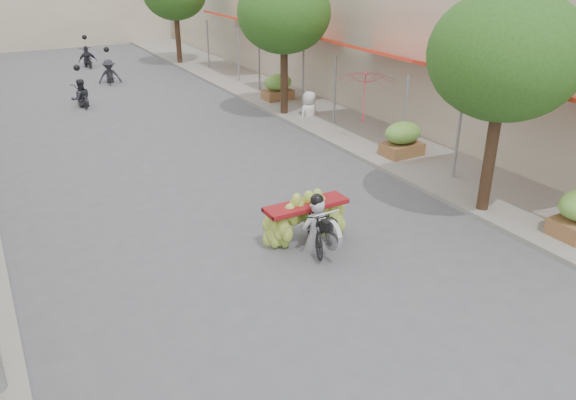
{
  "coord_description": "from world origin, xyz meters",
  "views": [
    {
      "loc": [
        -4.82,
        -4.51,
        5.93
      ],
      "look_at": [
        0.43,
        4.85,
        1.1
      ],
      "focal_mm": 35.0,
      "sensor_mm": 36.0,
      "label": 1
    }
  ],
  "objects": [
    {
      "name": "bg_motorbike_b",
      "position": [
        0.9,
        23.14,
        0.84
      ],
      "size": [
        1.15,
        1.77,
        1.95
      ],
      "color": "black",
      "rests_on": "ground"
    },
    {
      "name": "produce_crate_far",
      "position": [
        6.2,
        16.0,
        0.71
      ],
      "size": [
        1.2,
        0.88,
        1.16
      ],
      "color": "brown",
      "rests_on": "ground"
    },
    {
      "name": "banana_motorbike",
      "position": [
        0.88,
        4.61,
        0.73
      ],
      "size": [
        2.2,
        1.86,
        2.21
      ],
      "color": "black",
      "rests_on": "ground"
    },
    {
      "name": "sidewalk_right",
      "position": [
        7.0,
        15.0,
        0.06
      ],
      "size": [
        4.0,
        60.0,
        0.12
      ],
      "primitive_type": "cube",
      "color": "gray",
      "rests_on": "ground"
    },
    {
      "name": "produce_crate_mid",
      "position": [
        6.2,
        8.0,
        0.71
      ],
      "size": [
        1.2,
        0.88,
        1.16
      ],
      "color": "brown",
      "rests_on": "ground"
    },
    {
      "name": "shophouse_row_right",
      "position": [
        11.99,
        14.0,
        3.0
      ],
      "size": [
        9.77,
        40.0,
        6.0
      ],
      "color": "#B7AE98",
      "rests_on": "ground"
    },
    {
      "name": "bg_motorbike_c",
      "position": [
        0.8,
        27.79,
        0.78
      ],
      "size": [
        0.98,
        1.73,
        1.95
      ],
      "color": "black",
      "rests_on": "ground"
    },
    {
      "name": "market_umbrella",
      "position": [
        5.94,
        9.63,
        2.45
      ],
      "size": [
        1.88,
        1.88,
        1.69
      ],
      "rotation": [
        0.0,
        0.0,
        -0.01
      ],
      "color": "#D71C43",
      "rests_on": "ground"
    },
    {
      "name": "street_tree_near",
      "position": [
        5.4,
        4.0,
        3.78
      ],
      "size": [
        3.4,
        3.4,
        5.25
      ],
      "color": "#3A2719",
      "rests_on": "ground"
    },
    {
      "name": "street_tree_mid",
      "position": [
        5.4,
        14.0,
        3.78
      ],
      "size": [
        3.4,
        3.4,
        5.25
      ],
      "color": "#3A2719",
      "rests_on": "ground"
    },
    {
      "name": "pedestrian",
      "position": [
        6.07,
        13.24,
        1.04
      ],
      "size": [
        1.01,
        0.74,
        1.84
      ],
      "rotation": [
        0.0,
        0.0,
        3.38
      ],
      "color": "white",
      "rests_on": "ground"
    },
    {
      "name": "ground",
      "position": [
        0.0,
        0.0,
        0.0
      ],
      "size": [
        120.0,
        120.0,
        0.0
      ],
      "primitive_type": "plane",
      "color": "#545459",
      "rests_on": "ground"
    },
    {
      "name": "bg_motorbike_a",
      "position": [
        -1.14,
        19.25,
        0.76
      ],
      "size": [
        0.82,
        1.55,
        1.95
      ],
      "color": "black",
      "rests_on": "ground"
    }
  ]
}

